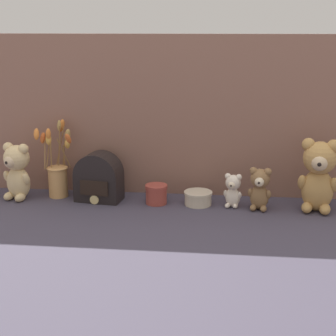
{
  "coord_description": "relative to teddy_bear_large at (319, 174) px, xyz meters",
  "views": [
    {
      "loc": [
        0.21,
        -1.98,
        0.71
      ],
      "look_at": [
        0.0,
        0.02,
        0.16
      ],
      "focal_mm": 55.0,
      "sensor_mm": 36.0,
      "label": 1
    }
  ],
  "objects": [
    {
      "name": "vintage_radio",
      "position": [
        -0.89,
        0.03,
        -0.06
      ],
      "size": [
        0.2,
        0.13,
        0.21
      ],
      "color": "black",
      "rests_on": "ground"
    },
    {
      "name": "decorative_tin_tall",
      "position": [
        -0.47,
        0.02,
        -0.12
      ],
      "size": [
        0.12,
        0.12,
        0.06
      ],
      "color": "beige",
      "rests_on": "ground"
    },
    {
      "name": "teddy_bear_medium",
      "position": [
        -1.23,
        0.02,
        -0.03
      ],
      "size": [
        0.14,
        0.12,
        0.24
      ],
      "color": "#DBBC84",
      "rests_on": "ground"
    },
    {
      "name": "flower_vase",
      "position": [
        -1.08,
        0.07,
        -0.04
      ],
      "size": [
        0.18,
        0.14,
        0.33
      ],
      "color": "tan",
      "rests_on": "ground"
    },
    {
      "name": "teddy_bear_large",
      "position": [
        0.0,
        0.0,
        0.0
      ],
      "size": [
        0.16,
        0.15,
        0.29
      ],
      "color": "tan",
      "rests_on": "ground"
    },
    {
      "name": "teddy_bear_small",
      "position": [
        -0.23,
        -0.01,
        -0.06
      ],
      "size": [
        0.1,
        0.09,
        0.17
      ],
      "color": "olive",
      "rests_on": "ground"
    },
    {
      "name": "ground_plane",
      "position": [
        -0.59,
        -0.01,
        -0.15
      ],
      "size": [
        4.0,
        4.0,
        0.0
      ],
      "primitive_type": "plane",
      "color": "#3D3847"
    },
    {
      "name": "backdrop_wall",
      "position": [
        -0.59,
        0.16,
        0.19
      ],
      "size": [
        1.8,
        0.02,
        0.68
      ],
      "color": "#845B4C",
      "rests_on": "ground"
    },
    {
      "name": "decorative_tin_short",
      "position": [
        -0.64,
        0.02,
        -0.11
      ],
      "size": [
        0.09,
        0.09,
        0.08
      ],
      "color": "#993D33",
      "rests_on": "ground"
    },
    {
      "name": "teddy_bear_tiny",
      "position": [
        -0.33,
        0.01,
        -0.08
      ],
      "size": [
        0.08,
        0.07,
        0.14
      ],
      "color": "beige",
      "rests_on": "ground"
    }
  ]
}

